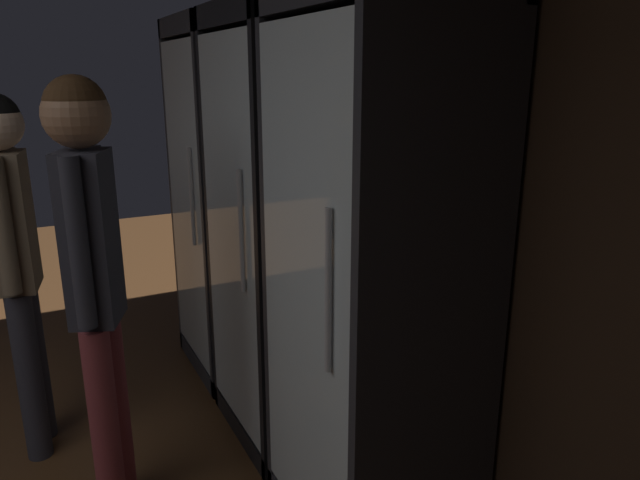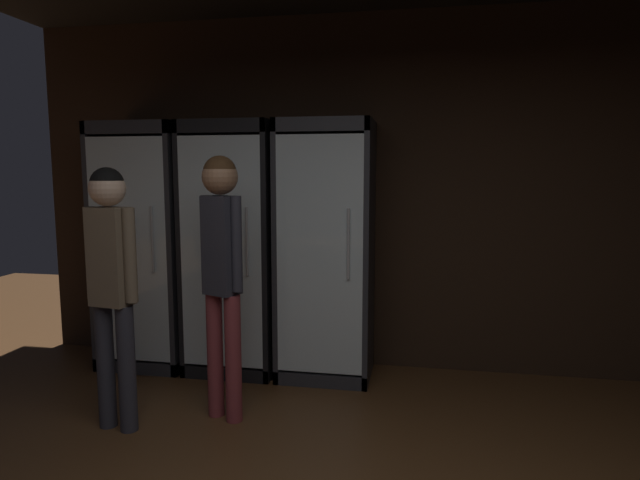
% 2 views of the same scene
% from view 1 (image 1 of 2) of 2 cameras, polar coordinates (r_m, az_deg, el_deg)
% --- Properties ---
extents(wall_back, '(6.00, 0.06, 2.80)m').
position_cam_1_polar(wall_back, '(1.78, 23.21, 5.39)').
color(wall_back, black).
rests_on(wall_back, ground).
extents(cooler_far_left, '(0.70, 0.58, 1.96)m').
position_cam_1_polar(cooler_far_left, '(3.35, -7.64, 3.33)').
color(cooler_far_left, '#2B2B30').
rests_on(cooler_far_left, ground).
extents(cooler_left, '(0.70, 0.58, 1.96)m').
position_cam_1_polar(cooler_left, '(2.68, -2.37, 0.26)').
color(cooler_left, black).
rests_on(cooler_left, ground).
extents(cooler_center, '(0.70, 0.58, 1.96)m').
position_cam_1_polar(cooler_center, '(2.06, 6.29, -4.92)').
color(cooler_center, '#2B2B30').
rests_on(cooler_center, ground).
extents(shopper_near, '(0.36, 0.21, 1.61)m').
position_cam_1_polar(shopper_near, '(2.81, -27.65, -0.06)').
color(shopper_near, '#2D2D38').
rests_on(shopper_near, ground).
extents(shopper_far, '(0.30, 0.22, 1.68)m').
position_cam_1_polar(shopper_far, '(2.22, -21.24, -1.52)').
color(shopper_far, brown).
rests_on(shopper_far, ground).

